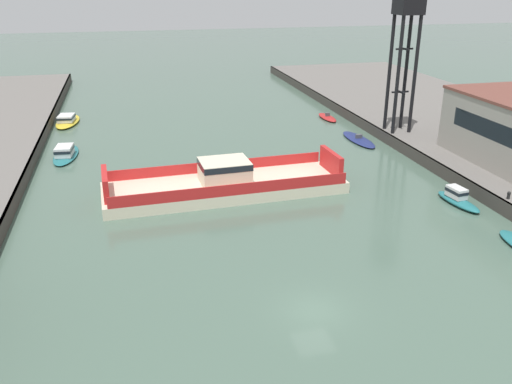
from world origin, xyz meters
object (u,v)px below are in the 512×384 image
moored_boat_near_right (67,120)px  moored_boat_mid_right (458,198)px  moored_boat_near_left (359,139)px  moored_boat_mid_left (327,117)px  chain_ferry (225,183)px  moored_boat_far_left (65,153)px  crane_tower (407,27)px

moored_boat_near_right → moored_boat_mid_right: (38.28, -40.03, 0.07)m
moored_boat_near_left → moored_boat_mid_left: (0.21, 12.04, 0.03)m
chain_ferry → moored_boat_mid_right: size_ratio=4.23×
moored_boat_far_left → crane_tower: size_ratio=0.49×
chain_ferry → moored_boat_mid_left: (20.57, 25.81, -0.80)m
moored_boat_far_left → crane_tower: 43.81m
moored_boat_mid_left → moored_boat_mid_right: (0.26, -33.76, 0.35)m
moored_boat_far_left → crane_tower: bearing=-4.0°
moored_boat_near_left → moored_boat_far_left: bearing=177.1°
crane_tower → chain_ferry: bearing=-153.1°
moored_boat_near_right → crane_tower: size_ratio=0.51×
moored_boat_near_right → moored_boat_far_left: bearing=-86.3°
moored_boat_mid_right → crane_tower: crane_tower is taller
chain_ferry → moored_boat_near_left: 24.60m
chain_ferry → moored_boat_near_right: size_ratio=2.76×
moored_boat_mid_left → moored_boat_mid_right: size_ratio=1.00×
chain_ferry → crane_tower: bearing=26.9°
moored_boat_near_right → crane_tower: (42.55, -19.35, 13.83)m
moored_boat_mid_left → moored_boat_near_left: bearing=-91.0°
chain_ferry → moored_boat_mid_left: bearing=51.4°
moored_boat_mid_right → moored_boat_near_left: bearing=91.3°
moored_boat_mid_right → moored_boat_far_left: bearing=147.7°
moored_boat_near_right → moored_boat_mid_left: bearing=-9.4°
crane_tower → moored_boat_far_left: bearing=176.0°
moored_boat_mid_right → moored_boat_far_left: (-37.22, 23.56, -0.02)m
moored_boat_far_left → moored_boat_near_right: bearing=93.7°
moored_boat_near_left → moored_boat_mid_left: 12.04m
moored_boat_mid_left → moored_boat_far_left: bearing=-164.6°
moored_boat_near_left → moored_boat_far_left: moored_boat_far_left is taller
moored_boat_mid_right → crane_tower: (4.27, 20.68, 13.77)m
moored_boat_mid_left → moored_boat_mid_right: moored_boat_mid_right is taller
chain_ferry → moored_boat_near_right: (-17.44, 32.08, -0.52)m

